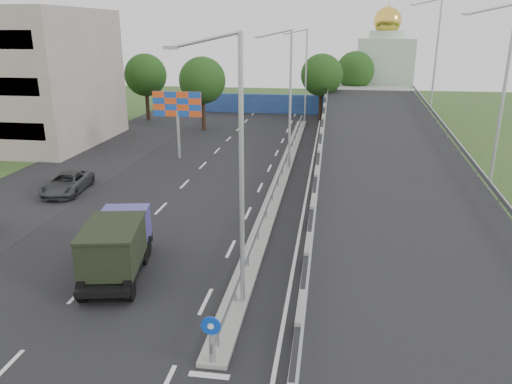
% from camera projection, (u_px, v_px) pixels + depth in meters
% --- Properties ---
extents(road_surface, '(26.00, 90.00, 0.04)m').
position_uv_depth(road_surface, '(231.00, 191.00, 33.16)').
color(road_surface, black).
rests_on(road_surface, ground).
extents(parking_strip, '(8.00, 90.00, 0.05)m').
position_uv_depth(parking_strip, '(50.00, 183.00, 35.03)').
color(parking_strip, black).
rests_on(parking_strip, ground).
extents(median, '(1.00, 44.00, 0.20)m').
position_uv_depth(median, '(282.00, 175.00, 36.45)').
color(median, gray).
rests_on(median, ground).
extents(overpass_ramp, '(10.00, 50.00, 3.50)m').
position_uv_depth(overpass_ramp, '(389.00, 157.00, 34.85)').
color(overpass_ramp, gray).
rests_on(overpass_ramp, ground).
extents(median_guardrail, '(0.09, 44.00, 0.71)m').
position_uv_depth(median_guardrail, '(282.00, 167.00, 36.24)').
color(median_guardrail, gray).
rests_on(median_guardrail, median).
extents(sign_bollard, '(0.64, 0.23, 1.67)m').
position_uv_depth(sign_bollard, '(212.00, 339.00, 15.67)').
color(sign_bollard, black).
rests_on(sign_bollard, median).
extents(lamp_post_near, '(2.74, 0.18, 10.08)m').
position_uv_depth(lamp_post_near, '(236.00, 162.00, 17.75)').
color(lamp_post_near, '#B2B5B7').
rests_on(lamp_post_near, median).
extents(lamp_post_mid, '(2.74, 0.18, 10.08)m').
position_uv_depth(lamp_post_mid, '(288.00, 93.00, 36.52)').
color(lamp_post_mid, '#B2B5B7').
rests_on(lamp_post_mid, median).
extents(lamp_post_far, '(2.74, 0.18, 10.08)m').
position_uv_depth(lamp_post_far, '(304.00, 71.00, 55.30)').
color(lamp_post_far, '#B2B5B7').
rests_on(lamp_post_far, median).
extents(blue_wall, '(30.00, 0.50, 2.40)m').
position_uv_depth(blue_wall, '(274.00, 104.00, 62.96)').
color(blue_wall, '#283B93').
rests_on(blue_wall, ground).
extents(church, '(7.00, 7.00, 13.80)m').
position_uv_depth(church, '(384.00, 67.00, 67.17)').
color(church, '#B2CCAD').
rests_on(church, ground).
extents(billboard, '(4.00, 0.24, 5.50)m').
position_uv_depth(billboard, '(177.00, 108.00, 40.22)').
color(billboard, '#B2B5B7').
rests_on(billboard, ground).
extents(tree_left_mid, '(4.80, 4.80, 7.60)m').
position_uv_depth(tree_left_mid, '(202.00, 81.00, 51.32)').
color(tree_left_mid, black).
rests_on(tree_left_mid, ground).
extents(tree_median_far, '(4.80, 4.80, 7.60)m').
position_uv_depth(tree_median_far, '(322.00, 75.00, 57.10)').
color(tree_median_far, black).
rests_on(tree_median_far, ground).
extents(tree_left_far, '(4.80, 4.80, 7.60)m').
position_uv_depth(tree_left_far, '(146.00, 75.00, 57.17)').
color(tree_left_far, black).
rests_on(tree_left_far, ground).
extents(tree_ramp_far, '(4.80, 4.80, 7.60)m').
position_uv_depth(tree_ramp_far, '(355.00, 71.00, 63.09)').
color(tree_ramp_far, black).
rests_on(tree_ramp_far, ground).
extents(dump_truck, '(3.20, 6.13, 2.57)m').
position_uv_depth(dump_truck, '(117.00, 244.00, 21.60)').
color(dump_truck, black).
rests_on(dump_truck, ground).
extents(parked_car_c, '(2.70, 4.97, 1.32)m').
position_uv_depth(parked_car_c, '(67.00, 183.00, 32.72)').
color(parked_car_c, '#37393D').
rests_on(parked_car_c, ground).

